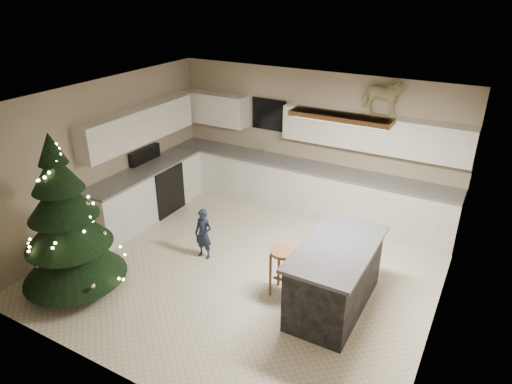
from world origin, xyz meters
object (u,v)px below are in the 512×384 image
Objects in this scene: bar_stool at (283,261)px; christmas_tree at (67,230)px; toddler at (203,234)px; rocking_horse at (381,97)px; island at (335,276)px.

bar_stool is 2.97m from christmas_tree.
bar_stool is 0.85× the size of toddler.
bar_stool is 1.00× the size of rocking_horse.
rocking_horse is (3.07, 3.92, 1.35)m from christmas_tree.
christmas_tree is at bearing -157.11° from island.
toddler is at bearing 176.32° from island.
christmas_tree reaches higher than toddler.
rocking_horse reaches higher than christmas_tree.
bar_stool is at bearing -8.74° from toddler.
island reaches higher than toddler.
island is 0.73× the size of christmas_tree.
rocking_horse is at bearing 52.00° from christmas_tree.
christmas_tree is 2.81× the size of toddler.
island is 3.66m from christmas_tree.
christmas_tree is at bearing -126.01° from toddler.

